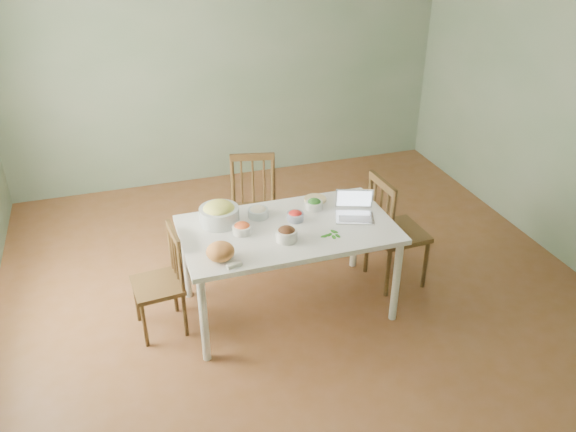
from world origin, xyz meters
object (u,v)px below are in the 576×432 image
object	(u,v)px
chair_right	(398,230)
bowl_squash	(219,213)
bread_boule	(220,252)
chair_far	(255,212)
chair_left	(157,283)
laptop	(355,207)
dining_table	(288,269)

from	to	relation	value
chair_right	bowl_squash	size ratio (longest dim) A/B	3.28
bread_boule	chair_far	bearing A→B (deg)	64.14
chair_far	bowl_squash	size ratio (longest dim) A/B	3.16
chair_left	bread_boule	xyz separation A→B (m)	(0.44, -0.33, 0.40)
bread_boule	laptop	xyz separation A→B (m)	(1.13, 0.25, 0.04)
chair_far	laptop	xyz separation A→B (m)	(0.60, -0.85, 0.38)
chair_right	bowl_squash	bearing A→B (deg)	82.08
chair_far	dining_table	bearing A→B (deg)	-73.59
chair_far	chair_left	size ratio (longest dim) A/B	1.13
chair_left	chair_right	world-z (taller)	chair_right
dining_table	chair_right	xyz separation A→B (m)	(1.02, 0.09, 0.12)
laptop	bread_boule	bearing A→B (deg)	-147.75
dining_table	laptop	size ratio (longest dim) A/B	5.48
bowl_squash	laptop	xyz separation A→B (m)	(1.03, -0.26, 0.01)
bread_boule	laptop	world-z (taller)	laptop
dining_table	bread_boule	size ratio (longest dim) A/B	8.17
bread_boule	laptop	size ratio (longest dim) A/B	0.67
dining_table	bowl_squash	world-z (taller)	bowl_squash
dining_table	laptop	distance (m)	0.73
bread_boule	laptop	bearing A→B (deg)	12.35
dining_table	chair_left	size ratio (longest dim) A/B	1.90
chair_far	chair_left	bearing A→B (deg)	-129.53
dining_table	bowl_squash	size ratio (longest dim) A/B	5.31
chair_left	chair_far	bearing A→B (deg)	122.80
laptop	bowl_squash	bearing A→B (deg)	-174.15
chair_right	bowl_squash	distance (m)	1.55
chair_left	bowl_squash	xyz separation A→B (m)	(0.54, 0.17, 0.43)
dining_table	laptop	bearing A→B (deg)	-3.13
bowl_squash	laptop	distance (m)	1.06
chair_left	bowl_squash	distance (m)	0.71
dining_table	bowl_squash	bearing A→B (deg)	154.86
dining_table	bread_boule	world-z (taller)	bread_boule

